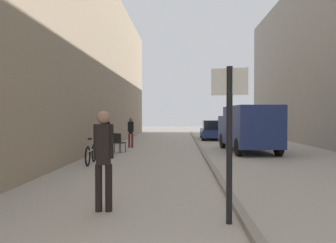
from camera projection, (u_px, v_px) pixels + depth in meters
The scene contains 11 objects.
ground_plane at pixel (168, 158), 13.17m from camera, with size 80.00×80.00×0.00m, color #A8A093.
building_facade_left at pixel (46, 43), 13.30m from camera, with size 3.24×40.00×9.75m, color gray.
kerb_strip at pixel (206, 157), 13.11m from camera, with size 0.16×40.00×0.12m, color gray.
pedestrian_main_foreground at pixel (131, 130), 17.65m from camera, with size 0.33×0.22×1.68m.
pedestrian_mid_block at pixel (106, 134), 13.34m from camera, with size 0.35×0.23×1.77m.
pedestrian_far_crossing at pixel (104, 154), 5.82m from camera, with size 0.37×0.24×1.88m.
delivery_van at pixel (248, 127), 15.56m from camera, with size 2.36×5.06×2.26m.
parked_car at pixel (213, 130), 23.98m from camera, with size 1.93×4.25×1.45m.
street_sign_post at pixel (229, 131), 5.16m from camera, with size 0.59×0.17×2.60m.
bicycle_leaning at pixel (91, 154), 11.58m from camera, with size 0.18×1.77×0.98m.
cafe_chair_near_window at pixel (119, 141), 15.25m from camera, with size 0.59×0.59×0.94m.
Camera 1 is at (0.51, -1.13, 1.79)m, focal length 33.46 mm.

